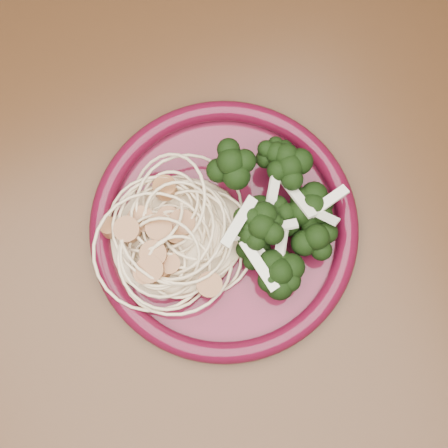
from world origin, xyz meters
TOP-DOWN VIEW (x-y plane):
  - dining_table at (0.00, 0.00)m, footprint 1.20×0.80m
  - dinner_plate at (-0.09, 0.05)m, footprint 0.28×0.28m
  - spaghetti_pile at (-0.13, 0.06)m, footprint 0.14×0.13m
  - scallop_cluster at (-0.13, 0.06)m, footprint 0.14×0.14m
  - broccoli_pile at (-0.04, 0.04)m, footprint 0.11×0.15m
  - onion_garnish at (-0.04, 0.04)m, footprint 0.07×0.10m

SIDE VIEW (x-z plane):
  - dining_table at x=0.00m, z-range 0.28..1.03m
  - dinner_plate at x=-0.09m, z-range 0.75..0.77m
  - spaghetti_pile at x=-0.13m, z-range 0.76..0.78m
  - broccoli_pile at x=-0.04m, z-range 0.76..0.80m
  - scallop_cluster at x=-0.13m, z-range 0.78..0.82m
  - onion_garnish at x=-0.04m, z-range 0.79..0.83m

